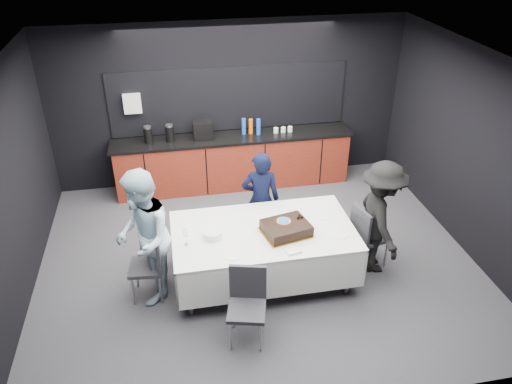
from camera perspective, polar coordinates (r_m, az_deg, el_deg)
The scene contains 18 objects.
ground at distance 7.14m, azimuth 0.15°, elevation -7.69°, with size 6.00×6.00×0.00m, color #404045.
room_shell at distance 6.17m, azimuth 0.18°, elevation 6.02°, with size 6.04×5.04×2.82m.
kitchenette at distance 8.71m, azimuth -2.73°, elevation 4.05°, with size 4.10×0.64×2.05m.
party_table at distance 6.44m, azimuth 0.84°, elevation -5.36°, with size 2.32×1.32×0.78m.
cake_assembly at distance 6.27m, azimuth 3.47°, elevation -4.15°, with size 0.68×0.60×0.18m.
plate_stack at distance 6.22m, azimuth -5.02°, elevation -4.82°, with size 0.24×0.24×0.10m, color white.
loose_plate_near at distance 5.94m, azimuth -2.63°, elevation -7.21°, with size 0.22×0.22×0.01m, color white.
loose_plate_right_a at distance 6.67m, azimuth 7.49°, elevation -2.77°, with size 0.21×0.21×0.01m, color white.
loose_plate_right_b at distance 6.37m, azimuth 9.60°, elevation -4.75°, with size 0.22×0.22×0.01m, color white.
loose_plate_far at distance 6.74m, azimuth 0.08°, elevation -2.09°, with size 0.21×0.21×0.01m, color white.
fork_pile at distance 5.99m, azimuth 4.33°, elevation -6.77°, with size 0.18×0.11×0.03m, color white.
champagne_flute at distance 6.07m, azimuth -8.07°, elevation -4.78°, with size 0.06×0.06×0.22m.
chair_left at distance 6.38m, azimuth -11.78°, elevation -7.74°, with size 0.46×0.46×0.92m.
chair_right at distance 6.90m, azimuth 12.47°, elevation -4.52°, with size 0.51×0.51×0.92m.
chair_near at distance 5.72m, azimuth -1.01°, elevation -12.17°, with size 0.51×0.51×0.92m.
person_center at distance 7.06m, azimuth 0.55°, elevation -0.89°, with size 0.54×0.35×1.48m, color black.
person_left at distance 6.18m, azimuth -12.77°, elevation -5.16°, with size 0.86×0.67×1.77m, color silver.
person_right at distance 6.75m, azimuth 14.00°, elevation -2.89°, with size 1.04×0.60×1.60m, color black.
Camera 1 is at (-1.07, -5.51, 4.41)m, focal length 35.00 mm.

